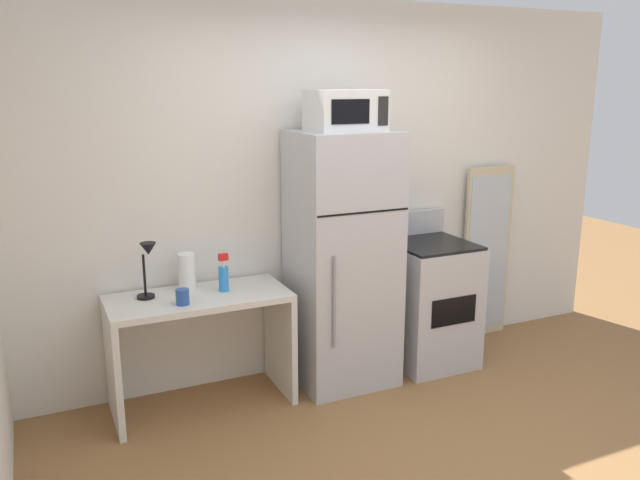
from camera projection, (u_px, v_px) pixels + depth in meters
ground_plane at (459, 479)px, 3.40m from camera, size 12.00×12.00×0.00m
wall_back_white at (324, 189)px, 4.59m from camera, size 5.00×0.10×2.60m
desk at (200, 329)px, 4.07m from camera, size 1.13×0.52×0.75m
desk_lamp at (147, 261)px, 3.90m from camera, size 0.14×0.12×0.35m
paper_towel_roll at (187, 272)px, 4.09m from camera, size 0.11×0.11×0.24m
spray_bottle at (224, 276)px, 4.08m from camera, size 0.06×0.06×0.25m
coffee_mug at (183, 297)px, 3.84m from camera, size 0.08×0.08×0.09m
refrigerator at (342, 260)px, 4.36m from camera, size 0.66×0.61×1.74m
microwave at (345, 110)px, 4.10m from camera, size 0.46×0.35×0.26m
oven_range at (429, 302)px, 4.75m from camera, size 0.57×0.61×1.10m
leaning_mirror at (486, 253)px, 5.21m from camera, size 0.44×0.03×1.40m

